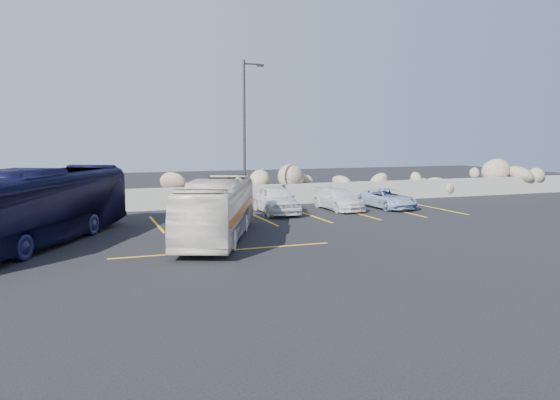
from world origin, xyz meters
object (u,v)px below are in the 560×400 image
object	(u,v)px
car_d	(388,199)
vintage_bus	(217,209)
car_c	(338,199)
tour_coach	(39,206)
lamppost	(245,131)
car_a	(276,199)

from	to	relation	value
car_d	vintage_bus	bearing A→B (deg)	-156.03
car_c	car_d	size ratio (longest dim) A/B	1.01
tour_coach	car_c	size ratio (longest dim) A/B	2.58
vintage_bus	tour_coach	distance (m)	6.67
lamppost	car_d	distance (m)	8.88
car_c	car_d	bearing A→B (deg)	-9.93
lamppost	vintage_bus	bearing A→B (deg)	-114.87
car_d	tour_coach	bearing A→B (deg)	-169.05
lamppost	car_a	size ratio (longest dim) A/B	1.84
tour_coach	car_d	size ratio (longest dim) A/B	2.60
car_c	car_d	world-z (taller)	car_c
lamppost	car_d	size ratio (longest dim) A/B	2.03
tour_coach	car_d	bearing A→B (deg)	42.24
car_d	car_c	bearing A→B (deg)	168.77
vintage_bus	car_c	bearing A→B (deg)	59.33
car_c	vintage_bus	bearing A→B (deg)	-145.36
car_a	car_d	distance (m)	6.64
lamppost	car_d	world-z (taller)	lamppost
vintage_bus	tour_coach	size ratio (longest dim) A/B	0.83
car_d	lamppost	bearing A→B (deg)	167.84
vintage_bus	car_a	world-z (taller)	vintage_bus
vintage_bus	car_c	world-z (taller)	vintage_bus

